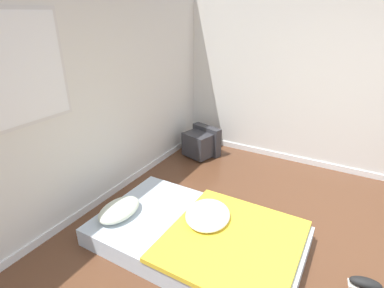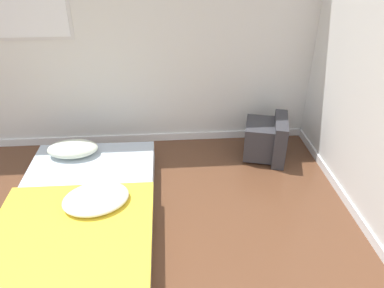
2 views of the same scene
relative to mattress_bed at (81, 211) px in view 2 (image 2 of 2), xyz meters
The scene contains 3 objects.
wall_back 1.87m from the mattress_bed, 92.26° to the left, with size 7.40×0.08×2.60m.
mattress_bed is the anchor object (origin of this frame).
crt_tv 2.13m from the mattress_bed, 27.03° to the left, with size 0.55×0.58×0.48m.
Camera 2 is at (0.83, -1.26, 2.30)m, focal length 35.00 mm.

